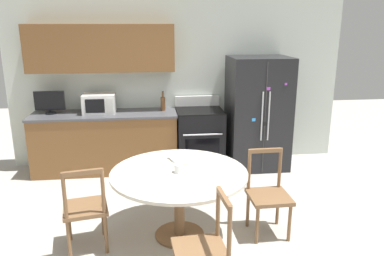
{
  "coord_description": "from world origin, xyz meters",
  "views": [
    {
      "loc": [
        -0.48,
        -3.24,
        2.19
      ],
      "look_at": [
        0.04,
        1.15,
        0.95
      ],
      "focal_mm": 35.0,
      "sensor_mm": 36.0,
      "label": 1
    }
  ],
  "objects": [
    {
      "name": "candle_glass",
      "position": [
        -0.2,
        0.28,
        0.77
      ],
      "size": [
        0.09,
        0.09,
        0.08
      ],
      "color": "silver",
      "rests_on": "dining_table"
    },
    {
      "name": "dining_table",
      "position": [
        -0.19,
        0.3,
        0.62
      ],
      "size": [
        1.4,
        1.4,
        0.73
      ],
      "color": "beige",
      "rests_on": "ground_plane"
    },
    {
      "name": "back_wall",
      "position": [
        -0.3,
        2.59,
        1.44
      ],
      "size": [
        5.2,
        0.44,
        2.6
      ],
      "color": "silver",
      "rests_on": "ground_plane"
    },
    {
      "name": "oven_range",
      "position": [
        0.29,
        2.26,
        0.47
      ],
      "size": [
        0.7,
        0.68,
        1.08
      ],
      "color": "black",
      "rests_on": "ground_plane"
    },
    {
      "name": "mail_stack",
      "position": [
        -0.14,
        0.61,
        0.75
      ],
      "size": [
        0.31,
        0.36,
        0.02
      ],
      "color": "white",
      "rests_on": "dining_table"
    },
    {
      "name": "countertop_tv",
      "position": [
        -1.92,
        2.35,
        1.08
      ],
      "size": [
        0.43,
        0.16,
        0.34
      ],
      "color": "black",
      "rests_on": "kitchen_counter"
    },
    {
      "name": "counter_bottle",
      "position": [
        -0.26,
        2.37,
        1.01
      ],
      "size": [
        0.07,
        0.07,
        0.3
      ],
      "color": "brown",
      "rests_on": "kitchen_counter"
    },
    {
      "name": "ground_plane",
      "position": [
        0.0,
        0.0,
        0.0
      ],
      "size": [
        14.0,
        14.0,
        0.0
      ],
      "primitive_type": "plane",
      "color": "#B2ADA3"
    },
    {
      "name": "kitchen_counter",
      "position": [
        -1.14,
        2.29,
        0.45
      ],
      "size": [
        2.14,
        0.64,
        0.9
      ],
      "color": "brown",
      "rests_on": "ground_plane"
    },
    {
      "name": "dining_chair_left",
      "position": [
        -1.13,
        0.18,
        0.43
      ],
      "size": [
        0.49,
        0.49,
        0.9
      ],
      "rotation": [
        0.0,
        0.0,
        6.47
      ],
      "color": "brown",
      "rests_on": "ground_plane"
    },
    {
      "name": "dining_chair_near",
      "position": [
        -0.08,
        -0.64,
        0.43
      ],
      "size": [
        0.45,
        0.45,
        0.9
      ],
      "rotation": [
        0.0,
        0.0,
        1.64
      ],
      "color": "brown",
      "rests_on": "ground_plane"
    },
    {
      "name": "dining_chair_right",
      "position": [
        0.75,
        0.26,
        0.43
      ],
      "size": [
        0.43,
        0.43,
        0.9
      ],
      "rotation": [
        0.0,
        0.0,
        3.16
      ],
      "color": "brown",
      "rests_on": "ground_plane"
    },
    {
      "name": "refrigerator",
      "position": [
        1.19,
        2.21,
        0.86
      ],
      "size": [
        0.9,
        0.77,
        1.71
      ],
      "color": "black",
      "rests_on": "ground_plane"
    },
    {
      "name": "microwave",
      "position": [
        -1.2,
        2.32,
        1.04
      ],
      "size": [
        0.47,
        0.36,
        0.29
      ],
      "color": "white",
      "rests_on": "kitchen_counter"
    }
  ]
}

